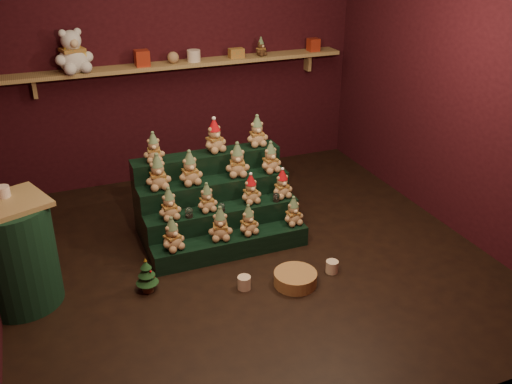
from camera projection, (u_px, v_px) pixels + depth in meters
name	position (u px, v px, depth m)	size (l,w,h in m)	color
ground	(248.00, 257.00, 5.00)	(4.00, 4.00, 0.00)	black
back_wall	(178.00, 51.00, 6.11)	(4.00, 0.10, 2.80)	black
front_wall	(402.00, 222.00, 2.68)	(4.00, 0.10, 2.80)	black
right_wall	(461.00, 78.00, 5.08)	(0.10, 4.00, 2.80)	black
back_shelf	(183.00, 64.00, 6.01)	(3.60, 0.26, 0.24)	tan
riser_tier_front	(231.00, 246.00, 5.01)	(1.40, 0.22, 0.18)	black
riser_tier_midfront	(223.00, 225.00, 5.15)	(1.40, 0.22, 0.36)	black
riser_tier_midback	(215.00, 206.00, 5.29)	(1.40, 0.22, 0.54)	black
riser_tier_back	(208.00, 188.00, 5.44)	(1.40, 0.22, 0.72)	black
teddy_0	(172.00, 234.00, 4.73)	(0.21, 0.18, 0.29)	tan
teddy_1	(220.00, 223.00, 4.88)	(0.21, 0.19, 0.30)	tan
teddy_2	(248.00, 220.00, 4.97)	(0.19, 0.17, 0.27)	tan
teddy_3	(293.00, 211.00, 5.12)	(0.19, 0.17, 0.26)	tan
teddy_4	(169.00, 204.00, 4.84)	(0.20, 0.18, 0.28)	tan
teddy_5	(207.00, 197.00, 4.97)	(0.18, 0.16, 0.26)	tan
teddy_6	(251.00, 189.00, 5.11)	(0.19, 0.17, 0.27)	tan
teddy_7	(282.00, 184.00, 5.21)	(0.19, 0.17, 0.27)	tan
teddy_8	(158.00, 172.00, 4.95)	(0.22, 0.20, 0.31)	tan
teddy_9	(190.00, 168.00, 5.04)	(0.22, 0.20, 0.31)	tan
teddy_10	(237.00, 160.00, 5.20)	(0.22, 0.20, 0.31)	tan
teddy_11	(271.00, 157.00, 5.29)	(0.20, 0.18, 0.29)	tan
teddy_12	(154.00, 147.00, 5.05)	(0.19, 0.17, 0.27)	tan
teddy_13	(214.00, 136.00, 5.26)	(0.22, 0.20, 0.31)	tan
teddy_14	(257.00, 131.00, 5.40)	(0.21, 0.19, 0.29)	tan
snow_globe_a	(189.00, 212.00, 4.89)	(0.07, 0.07, 0.09)	black
snow_globe_b	(222.00, 207.00, 5.00)	(0.06, 0.06, 0.08)	black
snow_globe_c	(276.00, 197.00, 5.17)	(0.06, 0.06, 0.09)	black
side_table	(15.00, 254.00, 4.25)	(0.69, 0.64, 0.86)	tan
table_ornament	(3.00, 192.00, 4.13)	(0.10, 0.10, 0.08)	beige
mini_christmas_tree	(147.00, 275.00, 4.49)	(0.18, 0.18, 0.31)	#4A2F1A
mug_left	(244.00, 283.00, 4.56)	(0.11, 0.11, 0.11)	beige
mug_right	(332.00, 267.00, 4.77)	(0.11, 0.11, 0.11)	beige
wicker_basket	(295.00, 278.00, 4.61)	(0.35, 0.35, 0.11)	#A67F43
white_bear	(71.00, 45.00, 5.48)	(0.37, 0.34, 0.52)	silver
brown_bear	(261.00, 47.00, 6.21)	(0.14, 0.13, 0.19)	#482C18
gift_tin_red_a	(142.00, 58.00, 5.79)	(0.14, 0.14, 0.16)	#B2331B
gift_tin_cream	(194.00, 56.00, 5.99)	(0.14, 0.14, 0.12)	beige
gift_tin_red_b	(313.00, 45.00, 6.45)	(0.12, 0.12, 0.14)	#B2331B
shelf_plush_ball	(173.00, 57.00, 5.91)	(0.12, 0.12, 0.12)	tan
scarf_gift_box	(236.00, 53.00, 6.15)	(0.16, 0.10, 0.10)	#CD601D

